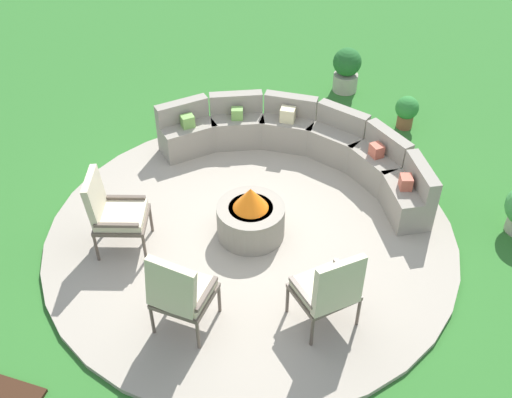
{
  "coord_description": "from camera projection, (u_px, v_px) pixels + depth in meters",
  "views": [
    {
      "loc": [
        1.78,
        -5.22,
        5.26
      ],
      "look_at": [
        0.0,
        0.2,
        0.45
      ],
      "focal_mm": 43.39,
      "sensor_mm": 36.0,
      "label": 1
    }
  ],
  "objects": [
    {
      "name": "curved_stone_bench",
      "position": [
        303.0,
        146.0,
        8.48
      ],
      "size": [
        3.93,
        1.7,
        0.73
      ],
      "color": "gray",
      "rests_on": "patio_circle"
    },
    {
      "name": "lounge_chair_front_left",
      "position": [
        112.0,
        211.0,
        7.07
      ],
      "size": [
        0.74,
        0.69,
        1.03
      ],
      "rotation": [
        0.0,
        0.0,
        5.02
      ],
      "color": "brown",
      "rests_on": "patio_circle"
    },
    {
      "name": "potted_plant_0",
      "position": [
        347.0,
        68.0,
        10.07
      ],
      "size": [
        0.46,
        0.46,
        0.74
      ],
      "color": "#A89E8E",
      "rests_on": "ground_plane"
    },
    {
      "name": "fire_pit",
      "position": [
        251.0,
        217.0,
        7.39
      ],
      "size": [
        0.82,
        0.82,
        0.7
      ],
      "color": "gray",
      "rests_on": "patio_circle"
    },
    {
      "name": "lounge_chair_back_left",
      "position": [
        329.0,
        288.0,
        6.17
      ],
      "size": [
        0.8,
        0.81,
        1.02
      ],
      "rotation": [
        0.0,
        0.0,
        7.09
      ],
      "color": "brown",
      "rests_on": "patio_circle"
    },
    {
      "name": "lounge_chair_front_right",
      "position": [
        179.0,
        292.0,
        6.11
      ],
      "size": [
        0.59,
        0.59,
        1.11
      ],
      "rotation": [
        0.0,
        0.0,
        6.22
      ],
      "color": "brown",
      "rests_on": "patio_circle"
    },
    {
      "name": "patio_circle",
      "position": [
        251.0,
        235.0,
        7.59
      ],
      "size": [
        4.99,
        4.99,
        0.06
      ],
      "primitive_type": "cylinder",
      "color": "#9E9384",
      "rests_on": "ground_plane"
    },
    {
      "name": "potted_plant_3",
      "position": [
        407.0,
        110.0,
        9.29
      ],
      "size": [
        0.35,
        0.35,
        0.52
      ],
      "color": "brown",
      "rests_on": "ground_plane"
    },
    {
      "name": "ground_plane",
      "position": [
        251.0,
        237.0,
        7.61
      ],
      "size": [
        24.0,
        24.0,
        0.0
      ],
      "primitive_type": "plane",
      "color": "#2D6B28"
    }
  ]
}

